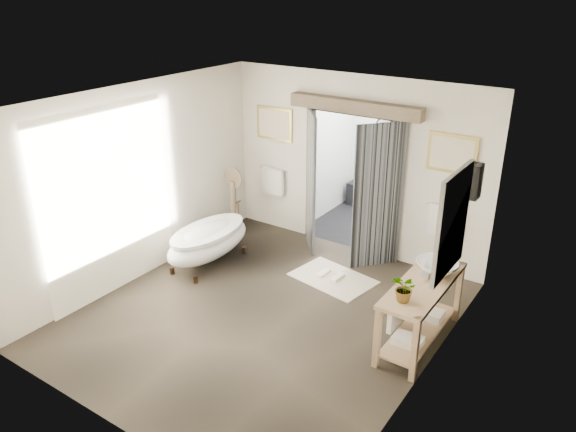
{
  "coord_description": "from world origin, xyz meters",
  "views": [
    {
      "loc": [
        3.91,
        -5.19,
        4.26
      ],
      "look_at": [
        0.0,
        0.6,
        1.25
      ],
      "focal_mm": 35.0,
      "sensor_mm": 36.0,
      "label": 1
    }
  ],
  "objects_px": {
    "clawfoot_tub": "(208,241)",
    "rug": "(333,278)",
    "vanity": "(419,307)",
    "basin": "(437,268)"
  },
  "relations": [
    {
      "from": "clawfoot_tub",
      "to": "rug",
      "type": "bearing_deg",
      "value": 19.6
    },
    {
      "from": "vanity",
      "to": "rug",
      "type": "distance_m",
      "value": 1.9
    },
    {
      "from": "vanity",
      "to": "basin",
      "type": "distance_m",
      "value": 0.53
    },
    {
      "from": "vanity",
      "to": "rug",
      "type": "bearing_deg",
      "value": 154.25
    },
    {
      "from": "clawfoot_tub",
      "to": "basin",
      "type": "bearing_deg",
      "value": 2.64
    },
    {
      "from": "rug",
      "to": "basin",
      "type": "relative_size",
      "value": 2.29
    },
    {
      "from": "basin",
      "to": "rug",
      "type": "bearing_deg",
      "value": 153.26
    },
    {
      "from": "rug",
      "to": "basin",
      "type": "xyz_separation_m",
      "value": [
        1.73,
        -0.51,
        0.93
      ]
    },
    {
      "from": "clawfoot_tub",
      "to": "vanity",
      "type": "xyz_separation_m",
      "value": [
        3.55,
        -0.13,
        0.11
      ]
    },
    {
      "from": "rug",
      "to": "basin",
      "type": "height_order",
      "value": "basin"
    }
  ]
}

